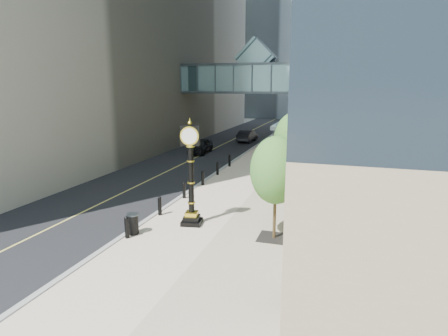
% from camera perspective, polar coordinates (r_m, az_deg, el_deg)
% --- Properties ---
extents(ground, '(320.00, 320.00, 0.00)m').
position_cam_1_polar(ground, '(15.70, -7.85, -13.23)').
color(ground, gray).
rests_on(ground, ground).
extents(road, '(8.00, 180.00, 0.02)m').
position_cam_1_polar(road, '(54.77, 3.48, 5.35)').
color(road, black).
rests_on(road, ground).
extents(sidewalk, '(8.00, 180.00, 0.06)m').
position_cam_1_polar(sidewalk, '(53.41, 11.86, 4.95)').
color(sidewalk, '#C7B299').
rests_on(sidewalk, ground).
extents(curb, '(0.25, 180.00, 0.07)m').
position_cam_1_polar(curb, '(53.95, 7.62, 5.18)').
color(curb, gray).
rests_on(curb, ground).
extents(distant_tower_c, '(22.00, 22.00, 65.00)m').
position_cam_1_polar(distant_tower_c, '(135.74, 13.15, 23.09)').
color(distant_tower_c, '#9EB3C6').
rests_on(distant_tower_c, ground).
extents(skywalk, '(17.00, 4.20, 5.80)m').
position_cam_1_polar(skywalk, '(41.76, 4.95, 13.71)').
color(skywalk, '#466970').
rests_on(skywalk, ground).
extents(entrance_canopy, '(3.00, 8.00, 4.38)m').
position_cam_1_polar(entrance_canopy, '(26.99, 11.74, 6.72)').
color(entrance_canopy, '#383F44').
rests_on(entrance_canopy, ground).
extents(bollard_row, '(0.20, 16.20, 0.90)m').
position_cam_1_polar(bollard_row, '(24.30, -4.60, -2.51)').
color(bollard_row, black).
rests_on(bollard_row, sidewalk).
extents(street_trees, '(2.90, 28.58, 5.96)m').
position_cam_1_polar(street_trees, '(31.13, 12.73, 6.38)').
color(street_trees, black).
rests_on(street_trees, sidewalk).
extents(street_clock, '(1.11, 1.11, 5.10)m').
position_cam_1_polar(street_clock, '(18.15, -5.05, -1.95)').
color(street_clock, black).
rests_on(street_clock, sidewalk).
extents(trash_bin, '(0.54, 0.54, 0.90)m').
position_cam_1_polar(trash_bin, '(17.93, -13.72, -8.36)').
color(trash_bin, black).
rests_on(trash_bin, sidewalk).
extents(pedestrian, '(0.70, 0.47, 1.85)m').
position_cam_1_polar(pedestrian, '(23.70, 12.88, -1.99)').
color(pedestrian, '#A9A29B').
rests_on(pedestrian, sidewalk).
extents(car_near, '(1.84, 4.26, 1.43)m').
position_cam_1_polar(car_near, '(38.20, -3.61, 3.35)').
color(car_near, black).
rests_on(car_near, road).
extents(car_far, '(1.73, 4.43, 1.44)m').
position_cam_1_polar(car_far, '(46.15, 3.58, 4.93)').
color(car_far, black).
rests_on(car_far, road).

